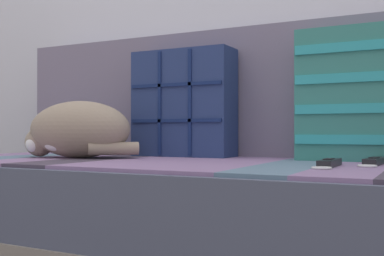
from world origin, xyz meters
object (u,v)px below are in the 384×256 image
Objects in this scene: couch at (170,222)px; throw_pillow_striped at (365,94)px; game_remote_near at (329,163)px; throw_pillow_quilted at (184,104)px; game_remote_far at (375,162)px; sleeping_cat at (76,131)px.

couch is 4.27× the size of throw_pillow_striped.
throw_pillow_quilted is at bearing 153.56° from game_remote_near.
couch is 0.72m from throw_pillow_striped.
throw_pillow_quilted reaches higher than game_remote_far.
game_remote_near is (0.51, -0.08, 0.21)m from couch.
couch is 4.54× the size of throw_pillow_quilted.
game_remote_far is (0.04, -0.16, -0.19)m from throw_pillow_striped.
throw_pillow_quilted is (-0.06, 0.20, 0.39)m from couch.
throw_pillow_striped is 0.35m from game_remote_near.
throw_pillow_striped reaches higher than couch.
throw_pillow_quilted is at bearing 179.96° from throw_pillow_striped.
game_remote_near is 0.94× the size of game_remote_far.
game_remote_far is at bearing 52.72° from game_remote_near.
couch is 4.15× the size of sleeping_cat.
throw_pillow_quilted is at bearing 42.60° from sleeping_cat.
couch is at bearing 9.34° from sleeping_cat.
sleeping_cat is 0.96m from game_remote_far.
game_remote_near is 0.16m from game_remote_far.
sleeping_cat is 2.02× the size of game_remote_far.
throw_pillow_striped is 0.26m from game_remote_far.
throw_pillow_striped is at bearing 105.61° from game_remote_far.
couch is at bearing -176.06° from game_remote_far.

